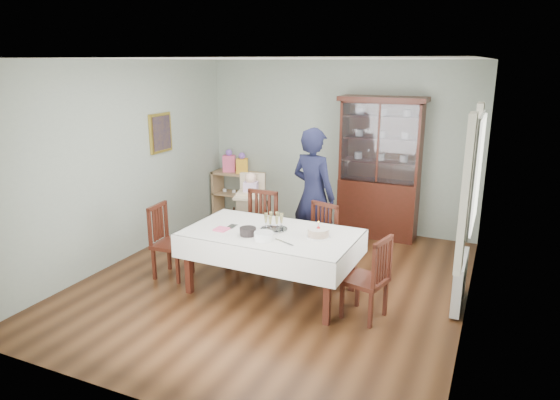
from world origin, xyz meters
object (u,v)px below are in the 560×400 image
Objects in this scene: china_cabinet at (380,166)px; chair_end_left at (172,255)px; dining_table at (271,262)px; sideboard at (238,194)px; chair_far_right at (315,256)px; chair_end_right at (366,294)px; high_chair at (251,218)px; birthday_cake at (318,233)px; woman at (313,195)px; champagne_tray at (274,225)px; chair_far_left at (257,245)px; gift_bag_pink at (229,162)px; gift_bag_orange at (242,164)px.

china_cabinet is 3.41m from chair_end_left.
dining_table is 2.70m from china_cabinet.
sideboard is at bearing 6.40° from chair_end_left.
dining_table is 0.93× the size of china_cabinet.
chair_far_right is 1.02× the size of chair_end_right.
high_chair is at bearing 170.56° from chair_far_right.
high_chair is at bearing -110.27° from chair_end_right.
chair_far_right is at bearing 112.37° from birthday_cake.
woman is at bearing -35.26° from sideboard.
champagne_tray is at bearing -87.21° from chair_end_right.
gift_bag_pink reaches higher than chair_far_left.
sideboard is 0.60m from gift_bag_pink.
birthday_cake is (1.07, -0.57, 0.51)m from chair_far_left.
china_cabinet is 2.31× the size of chair_end_left.
china_cabinet is 2.30× the size of chair_far_right.
dining_table is 3.12m from sideboard.
birthday_cake reaches higher than dining_table.
china_cabinet reaches higher than dining_table.
chair_end_right is 3.35× the size of birthday_cake.
woman is (1.91, -1.35, 0.52)m from sideboard.
chair_far_left is at bearing -55.21° from sideboard.
sideboard reaches higher than dining_table.
champagne_tray is 0.81× the size of gift_bag_pink.
sideboard is (-2.50, 0.02, -0.72)m from china_cabinet.
chair_far_right is at bearing -70.62° from chair_end_left.
chair_end_right is at bearing -78.98° from china_cabinet.
dining_table is 2.14× the size of chair_far_right.
dining_table is at bearing -51.61° from gift_bag_pink.
chair_far_left is 2.34m from gift_bag_orange.
chair_end_left is at bearing -77.57° from chair_end_right.
chair_far_left reaches higher than champagne_tray.
woman is (0.08, 1.18, 0.54)m from dining_table.
gift_bag_pink is at bearing 9.81° from chair_end_left.
chair_far_left is 2.49m from gift_bag_pink.
china_cabinet is at bearing -0.04° from gift_bag_orange.
high_chair reaches higher than chair_end_right.
chair_far_right is 3.08m from gift_bag_pink.
chair_end_left is (-0.85, -0.73, -0.02)m from chair_far_left.
chair_end_left is 2.00m from birthday_cake.
gift_bag_pink is (-2.07, 1.33, 0.05)m from woman.
chair_far_right reaches higher than chair_end_right.
china_cabinet reaches higher than chair_end_right.
birthday_cake is (1.92, 0.16, 0.53)m from chair_end_left.
gift_bag_pink is at bearing 129.71° from chair_far_left.
chair_far_left reaches higher than sideboard.
chair_far_right is 0.84× the size of high_chair.
dining_table is 3.25m from gift_bag_pink.
gift_bag_orange is at bearing 107.91° from high_chair.
birthday_cake reaches higher than chair_end_left.
chair_end_right is at bearing 147.85° from woman.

